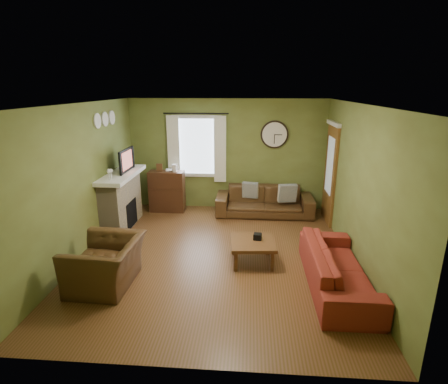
# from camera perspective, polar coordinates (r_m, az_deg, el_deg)

# --- Properties ---
(floor) EXTENTS (4.60, 5.20, 0.00)m
(floor) POSITION_cam_1_polar(r_m,az_deg,el_deg) (6.27, -1.21, -10.27)
(floor) COLOR brown
(floor) RESTS_ON ground
(ceiling) EXTENTS (4.60, 5.20, 0.00)m
(ceiling) POSITION_cam_1_polar(r_m,az_deg,el_deg) (5.59, -1.37, 14.19)
(ceiling) COLOR white
(ceiling) RESTS_ON ground
(wall_left) EXTENTS (0.00, 5.20, 2.60)m
(wall_left) POSITION_cam_1_polar(r_m,az_deg,el_deg) (6.44, -22.13, 1.57)
(wall_left) COLOR olive
(wall_left) RESTS_ON ground
(wall_right) EXTENTS (0.00, 5.20, 2.60)m
(wall_right) POSITION_cam_1_polar(r_m,az_deg,el_deg) (6.03, 21.03, 0.71)
(wall_right) COLOR olive
(wall_right) RESTS_ON ground
(wall_back) EXTENTS (4.60, 0.00, 2.60)m
(wall_back) POSITION_cam_1_polar(r_m,az_deg,el_deg) (8.32, 0.46, 6.06)
(wall_back) COLOR olive
(wall_back) RESTS_ON ground
(wall_front) EXTENTS (4.60, 0.00, 2.60)m
(wall_front) POSITION_cam_1_polar(r_m,az_deg,el_deg) (3.39, -5.62, -10.69)
(wall_front) COLOR olive
(wall_front) RESTS_ON ground
(fireplace) EXTENTS (0.40, 1.40, 1.10)m
(fireplace) POSITION_cam_1_polar(r_m,az_deg,el_deg) (7.57, -16.40, -1.61)
(fireplace) COLOR tan
(fireplace) RESTS_ON floor
(firebox) EXTENTS (0.04, 0.60, 0.55)m
(firebox) POSITION_cam_1_polar(r_m,az_deg,el_deg) (7.59, -14.90, -3.45)
(firebox) COLOR black
(firebox) RESTS_ON fireplace
(mantel) EXTENTS (0.58, 1.60, 0.08)m
(mantel) POSITION_cam_1_polar(r_m,az_deg,el_deg) (7.40, -16.56, 2.72)
(mantel) COLOR white
(mantel) RESTS_ON fireplace
(tv) EXTENTS (0.08, 0.60, 0.35)m
(tv) POSITION_cam_1_polar(r_m,az_deg,el_deg) (7.49, -16.16, 4.59)
(tv) COLOR black
(tv) RESTS_ON mantel
(tv_screen) EXTENTS (0.02, 0.62, 0.36)m
(tv_screen) POSITION_cam_1_polar(r_m,az_deg,el_deg) (7.45, -15.61, 5.01)
(tv_screen) COLOR #994C3F
(tv_screen) RESTS_ON mantel
(medallion_left) EXTENTS (0.28, 0.28, 0.03)m
(medallion_left) POSITION_cam_1_polar(r_m,az_deg,el_deg) (6.98, -19.98, 10.87)
(medallion_left) COLOR white
(medallion_left) RESTS_ON wall_left
(medallion_mid) EXTENTS (0.28, 0.28, 0.03)m
(medallion_mid) POSITION_cam_1_polar(r_m,az_deg,el_deg) (7.30, -18.87, 11.19)
(medallion_mid) COLOR white
(medallion_mid) RESTS_ON wall_left
(medallion_right) EXTENTS (0.28, 0.28, 0.03)m
(medallion_right) POSITION_cam_1_polar(r_m,az_deg,el_deg) (7.63, -17.85, 11.49)
(medallion_right) COLOR white
(medallion_right) RESTS_ON wall_left
(window_pane) EXTENTS (1.00, 0.02, 1.30)m
(window_pane) POSITION_cam_1_polar(r_m,az_deg,el_deg) (8.34, -4.39, 7.44)
(window_pane) COLOR silver
(window_pane) RESTS_ON wall_back
(curtain_rod) EXTENTS (0.03, 0.03, 1.50)m
(curtain_rod) POSITION_cam_1_polar(r_m,az_deg,el_deg) (8.15, -4.62, 12.67)
(curtain_rod) COLOR black
(curtain_rod) RESTS_ON wall_back
(curtain_left) EXTENTS (0.28, 0.04, 1.55)m
(curtain_left) POSITION_cam_1_polar(r_m,az_deg,el_deg) (8.35, -8.24, 6.98)
(curtain_left) COLOR white
(curtain_left) RESTS_ON wall_back
(curtain_right) EXTENTS (0.28, 0.04, 1.55)m
(curtain_right) POSITION_cam_1_polar(r_m,az_deg,el_deg) (8.19, -0.65, 6.95)
(curtain_right) COLOR white
(curtain_right) RESTS_ON wall_back
(wall_clock) EXTENTS (0.64, 0.06, 0.64)m
(wall_clock) POSITION_cam_1_polar(r_m,az_deg,el_deg) (8.19, 8.24, 9.26)
(wall_clock) COLOR white
(wall_clock) RESTS_ON wall_back
(door) EXTENTS (0.05, 0.90, 2.10)m
(door) POSITION_cam_1_polar(r_m,az_deg,el_deg) (7.81, 16.93, 2.73)
(door) COLOR brown
(door) RESTS_ON floor
(bookshelf) EXTENTS (0.82, 0.35, 0.97)m
(bookshelf) POSITION_cam_1_polar(r_m,az_deg,el_deg) (8.35, -9.28, 0.12)
(bookshelf) COLOR #3C2012
(bookshelf) RESTS_ON floor
(book) EXTENTS (0.21, 0.26, 0.02)m
(book) POSITION_cam_1_polar(r_m,az_deg,el_deg) (8.32, -9.47, 3.45)
(book) COLOR #52321A
(book) RESTS_ON bookshelf
(sofa_brown) EXTENTS (2.20, 0.86, 0.64)m
(sofa_brown) POSITION_cam_1_polar(r_m,az_deg,el_deg) (8.12, 6.58, -1.46)
(sofa_brown) COLOR #412A15
(sofa_brown) RESTS_ON floor
(pillow_left) EXTENTS (0.43, 0.20, 0.41)m
(pillow_left) POSITION_cam_1_polar(r_m,az_deg,el_deg) (8.01, 10.29, -0.18)
(pillow_left) COLOR gray
(pillow_left) RESTS_ON sofa_brown
(pillow_right) EXTENTS (0.38, 0.18, 0.37)m
(pillow_right) POSITION_cam_1_polar(r_m,az_deg,el_deg) (8.13, 4.32, 0.32)
(pillow_right) COLOR gray
(pillow_right) RESTS_ON sofa_brown
(sofa_red) EXTENTS (0.82, 2.10, 0.61)m
(sofa_red) POSITION_cam_1_polar(r_m,az_deg,el_deg) (5.51, 18.01, -11.66)
(sofa_red) COLOR maroon
(sofa_red) RESTS_ON floor
(armchair) EXTENTS (0.98, 1.11, 0.70)m
(armchair) POSITION_cam_1_polar(r_m,az_deg,el_deg) (5.55, -18.71, -10.98)
(armchair) COLOR #412A15
(armchair) RESTS_ON floor
(coffee_table) EXTENTS (0.79, 0.79, 0.39)m
(coffee_table) POSITION_cam_1_polar(r_m,az_deg,el_deg) (5.98, 4.65, -9.68)
(coffee_table) COLOR #52321A
(coffee_table) RESTS_ON floor
(tissue_box) EXTENTS (0.15, 0.15, 0.10)m
(tissue_box) POSITION_cam_1_polar(r_m,az_deg,el_deg) (5.96, 5.50, -7.59)
(tissue_box) COLOR black
(tissue_box) RESTS_ON coffee_table
(wine_glass_a) EXTENTS (0.08, 0.08, 0.22)m
(wine_glass_a) POSITION_cam_1_polar(r_m,az_deg,el_deg) (6.82, -18.26, 2.67)
(wine_glass_a) COLOR white
(wine_glass_a) RESTS_ON mantel
(wine_glass_b) EXTENTS (0.07, 0.07, 0.20)m
(wine_glass_b) POSITION_cam_1_polar(r_m,az_deg,el_deg) (6.91, -17.93, 2.80)
(wine_glass_b) COLOR white
(wine_glass_b) RESTS_ON mantel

